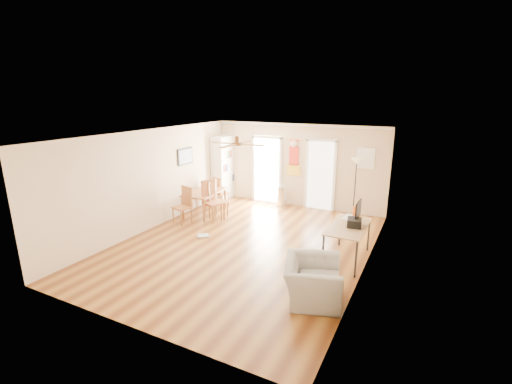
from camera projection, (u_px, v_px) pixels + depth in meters
The scene contains 30 objects.
floor at pixel (245, 245), 8.39m from camera, with size 7.00×7.00×0.00m, color brown.
ceiling at pixel (244, 134), 7.70m from camera, with size 5.50×7.00×0.00m, color silver, non-canonical shape.
wall_back at pixel (298, 166), 11.06m from camera, with size 5.50×0.04×2.60m, color beige, non-canonical shape.
wall_front at pixel (127, 250), 5.03m from camera, with size 5.50×0.04×2.60m, color beige, non-canonical shape.
wall_left at pixel (152, 179), 9.24m from camera, with size 0.04×7.00×2.60m, color beige, non-canonical shape.
wall_right at pixel (369, 209), 6.85m from camera, with size 0.04×7.00×2.60m, color beige, non-canonical shape.
crown_molding at pixel (244, 136), 7.71m from camera, with size 5.50×7.00×0.08m, color white, non-canonical shape.
kitchen_doorway at pixel (267, 170), 11.57m from camera, with size 0.90×0.10×2.10m, color white, non-canonical shape.
bathroom_doorway at pixel (320, 176), 10.79m from camera, with size 0.80×0.10×2.10m, color white, non-canonical shape.
wall_decal at pixel (294, 157), 11.03m from camera, with size 0.46×0.03×1.10m, color red.
ac_grille at pixel (366, 158), 10.04m from camera, with size 0.50×0.04×0.60m, color white.
framed_poster at pixel (185, 156), 10.33m from camera, with size 0.04×0.66×0.48m, color black.
ceiling_fan at pixel (237, 144), 7.49m from camera, with size 1.24×1.24×0.20m, color #593819, non-canonical shape.
bookshelf at pixel (224, 168), 11.94m from camera, with size 0.42×0.95×2.12m, color silver, non-canonical shape.
dining_table at pixel (205, 203), 10.51m from camera, with size 0.83×1.38×0.69m, color brown, non-canonical shape.
dining_chair_right_a at pixel (218, 200), 10.13m from camera, with size 0.44×0.44×1.06m, color #9C5B32, non-canonical shape.
dining_chair_right_b at pixel (213, 201), 9.90m from camera, with size 0.47×0.47×1.14m, color #A96236, non-canonical shape.
dining_chair_near at pixel (182, 206), 9.69m from camera, with size 0.41×0.41×1.01m, color #A96036, non-canonical shape.
dining_chair_far at pixel (221, 191), 11.26m from camera, with size 0.38×0.38×0.93m, color #A56535, non-canonical shape.
trash_can at pixel (282, 196), 11.24m from camera, with size 0.30×0.30×0.64m, color silver.
torchiere_lamp at pixel (355, 188), 10.13m from camera, with size 0.32×0.32×1.72m, color black, non-canonical shape.
computer_desk at pixel (347, 243), 7.52m from camera, with size 0.73×1.46×0.78m, color tan, non-canonical shape.
imac at pixel (358, 212), 7.48m from camera, with size 0.07×0.52×0.49m, color black, non-canonical shape.
keyboard at pixel (348, 217), 7.91m from camera, with size 0.14×0.44×0.02m, color silver.
printer at pixel (354, 223), 7.34m from camera, with size 0.28×0.33×0.17m, color black.
orange_bottle at pixel (354, 211), 8.00m from camera, with size 0.07×0.07×0.21m, color orange.
wastebasket_a at pixel (312, 256), 7.45m from camera, with size 0.26×0.26×0.30m, color white.
wastebasket_b at pixel (300, 275), 6.66m from camera, with size 0.27×0.27×0.31m, color white.
floor_cloth at pixel (203, 236), 8.86m from camera, with size 0.28×0.22×0.04m, color #9A9995.
armchair at pixel (313, 281), 6.07m from camera, with size 1.08×0.94×0.70m, color gray.
Camera 1 is at (3.73, -6.81, 3.42)m, focal length 24.80 mm.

